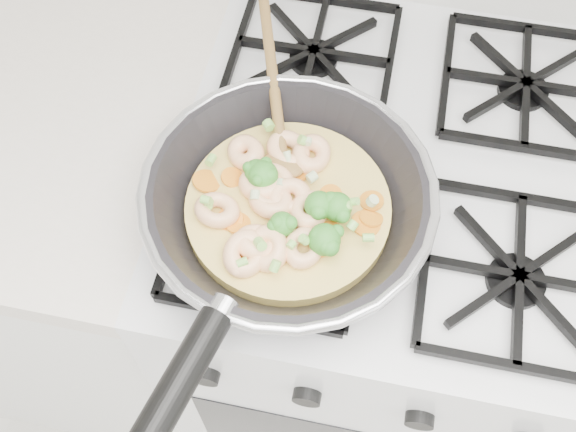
# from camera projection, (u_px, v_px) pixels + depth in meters

# --- Properties ---
(stove) EXTENTS (0.60, 0.60, 0.92)m
(stove) POSITION_uv_depth(u_px,v_px,m) (369.00, 293.00, 1.27)
(stove) COLOR white
(stove) RESTS_ON ground
(skillet) EXTENTS (0.35, 0.65, 0.10)m
(skillet) POSITION_uv_depth(u_px,v_px,m) (285.00, 205.00, 0.78)
(skillet) COLOR black
(skillet) RESTS_ON stove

